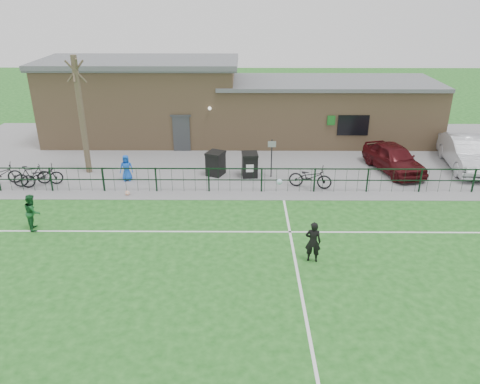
{
  "coord_description": "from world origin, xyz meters",
  "views": [
    {
      "loc": [
        0.13,
        -12.44,
        9.0
      ],
      "look_at": [
        0.0,
        5.0,
        1.3
      ],
      "focal_mm": 35.0,
      "sensor_mm": 36.0,
      "label": 1
    }
  ],
  "objects_px": {
    "car_maroon": "(394,158)",
    "bicycle_a": "(0,175)",
    "spectator_child": "(126,168)",
    "car_silver": "(466,153)",
    "bicycle_c": "(42,176)",
    "bare_tree": "(82,116)",
    "bicycle_b": "(32,175)",
    "wheelie_bin_right": "(250,165)",
    "bicycle_e": "(310,177)",
    "sign_post": "(271,158)",
    "ball_ground": "(127,193)",
    "outfield_player": "(33,212)",
    "wheelie_bin_left": "(216,164)"
  },
  "relations": [
    {
      "from": "sign_post",
      "to": "car_maroon",
      "type": "distance_m",
      "value": 6.53
    },
    {
      "from": "car_maroon",
      "to": "spectator_child",
      "type": "relative_size",
      "value": 3.21
    },
    {
      "from": "wheelie_bin_right",
      "to": "outfield_player",
      "type": "distance_m",
      "value": 10.47
    },
    {
      "from": "sign_post",
      "to": "ball_ground",
      "type": "distance_m",
      "value": 7.3
    },
    {
      "from": "bicycle_b",
      "to": "bicycle_c",
      "type": "xyz_separation_m",
      "value": [
        0.49,
        -0.05,
        -0.01
      ]
    },
    {
      "from": "bare_tree",
      "to": "bicycle_a",
      "type": "bearing_deg",
      "value": -155.43
    },
    {
      "from": "bare_tree",
      "to": "outfield_player",
      "type": "relative_size",
      "value": 4.02
    },
    {
      "from": "bare_tree",
      "to": "bicycle_b",
      "type": "distance_m",
      "value": 3.76
    },
    {
      "from": "car_silver",
      "to": "bicycle_b",
      "type": "xyz_separation_m",
      "value": [
        -22.19,
        -2.59,
        -0.31
      ]
    },
    {
      "from": "bare_tree",
      "to": "bicycle_b",
      "type": "bearing_deg",
      "value": -139.75
    },
    {
      "from": "bicycle_b",
      "to": "bicycle_c",
      "type": "height_order",
      "value": "bicycle_b"
    },
    {
      "from": "car_maroon",
      "to": "outfield_player",
      "type": "bearing_deg",
      "value": -173.75
    },
    {
      "from": "bicycle_e",
      "to": "outfield_player",
      "type": "distance_m",
      "value": 12.4
    },
    {
      "from": "sign_post",
      "to": "bicycle_b",
      "type": "distance_m",
      "value": 11.8
    },
    {
      "from": "wheelie_bin_left",
      "to": "bicycle_a",
      "type": "bearing_deg",
      "value": -148.56
    },
    {
      "from": "sign_post",
      "to": "bicycle_c",
      "type": "xyz_separation_m",
      "value": [
        -11.24,
        -1.25,
        -0.49
      ]
    },
    {
      "from": "bicycle_e",
      "to": "wheelie_bin_left",
      "type": "bearing_deg",
      "value": 83.92
    },
    {
      "from": "bicycle_e",
      "to": "spectator_child",
      "type": "xyz_separation_m",
      "value": [
        -9.08,
        0.85,
        0.12
      ]
    },
    {
      "from": "car_silver",
      "to": "bicycle_a",
      "type": "relative_size",
      "value": 2.55
    },
    {
      "from": "bicycle_b",
      "to": "bicycle_e",
      "type": "relative_size",
      "value": 0.84
    },
    {
      "from": "wheelie_bin_right",
      "to": "bicycle_a",
      "type": "height_order",
      "value": "wheelie_bin_right"
    },
    {
      "from": "spectator_child",
      "to": "outfield_player",
      "type": "relative_size",
      "value": 0.89
    },
    {
      "from": "wheelie_bin_right",
      "to": "ball_ground",
      "type": "distance_m",
      "value": 6.28
    },
    {
      "from": "bare_tree",
      "to": "spectator_child",
      "type": "height_order",
      "value": "bare_tree"
    },
    {
      "from": "bicycle_b",
      "to": "spectator_child",
      "type": "bearing_deg",
      "value": -104.43
    },
    {
      "from": "sign_post",
      "to": "spectator_child",
      "type": "height_order",
      "value": "sign_post"
    },
    {
      "from": "wheelie_bin_left",
      "to": "ball_ground",
      "type": "xyz_separation_m",
      "value": [
        -4.0,
        -2.63,
        -0.48
      ]
    },
    {
      "from": "car_maroon",
      "to": "ball_ground",
      "type": "xyz_separation_m",
      "value": [
        -13.32,
        -3.18,
        -0.63
      ]
    },
    {
      "from": "bicycle_e",
      "to": "spectator_child",
      "type": "relative_size",
      "value": 1.56
    },
    {
      "from": "bicycle_a",
      "to": "bicycle_e",
      "type": "distance_m",
      "value": 15.18
    },
    {
      "from": "spectator_child",
      "to": "car_maroon",
      "type": "bearing_deg",
      "value": 0.03
    },
    {
      "from": "spectator_child",
      "to": "bicycle_e",
      "type": "bearing_deg",
      "value": -11.05
    },
    {
      "from": "bicycle_e",
      "to": "bare_tree",
      "type": "bearing_deg",
      "value": 93.59
    },
    {
      "from": "car_silver",
      "to": "wheelie_bin_right",
      "type": "bearing_deg",
      "value": -167.18
    },
    {
      "from": "bicycle_c",
      "to": "bicycle_a",
      "type": "bearing_deg",
      "value": 63.55
    },
    {
      "from": "car_maroon",
      "to": "spectator_child",
      "type": "height_order",
      "value": "car_maroon"
    },
    {
      "from": "car_maroon",
      "to": "bicycle_a",
      "type": "height_order",
      "value": "car_maroon"
    },
    {
      "from": "car_silver",
      "to": "bicycle_c",
      "type": "relative_size",
      "value": 2.61
    },
    {
      "from": "bicycle_a",
      "to": "bicycle_c",
      "type": "height_order",
      "value": "bicycle_a"
    },
    {
      "from": "wheelie_bin_right",
      "to": "car_maroon",
      "type": "relative_size",
      "value": 0.27
    },
    {
      "from": "wheelie_bin_right",
      "to": "wheelie_bin_left",
      "type": "bearing_deg",
      "value": 170.22
    },
    {
      "from": "bicycle_c",
      "to": "spectator_child",
      "type": "bearing_deg",
      "value": -101.81
    },
    {
      "from": "car_silver",
      "to": "spectator_child",
      "type": "bearing_deg",
      "value": -167.24
    },
    {
      "from": "bicycle_b",
      "to": "outfield_player",
      "type": "relative_size",
      "value": 1.16
    },
    {
      "from": "car_silver",
      "to": "bicycle_b",
      "type": "distance_m",
      "value": 22.35
    },
    {
      "from": "bare_tree",
      "to": "spectator_child",
      "type": "xyz_separation_m",
      "value": [
        2.29,
        -1.16,
        -2.32
      ]
    },
    {
      "from": "bare_tree",
      "to": "spectator_child",
      "type": "distance_m",
      "value": 3.46
    },
    {
      "from": "car_maroon",
      "to": "bicycle_e",
      "type": "distance_m",
      "value": 5.17
    },
    {
      "from": "wheelie_bin_right",
      "to": "sign_post",
      "type": "relative_size",
      "value": 0.57
    },
    {
      "from": "bicycle_a",
      "to": "wheelie_bin_right",
      "type": "bearing_deg",
      "value": -104.43
    }
  ]
}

